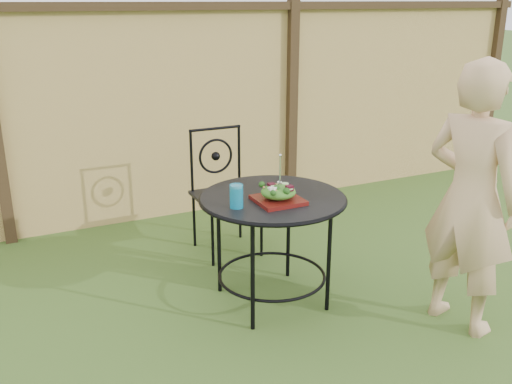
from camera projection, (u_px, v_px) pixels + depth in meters
ground at (272, 335)px, 3.37m from camera, size 60.00×60.00×0.00m
fence at (158, 113)px, 4.94m from camera, size 8.00×0.12×1.90m
patio_table at (272, 217)px, 3.57m from camera, size 0.92×0.92×0.72m
patio_chair at (224, 188)px, 4.39m from camera, size 0.46×0.46×0.95m
diner at (471, 199)px, 3.26m from camera, size 0.51×0.66×1.60m
salad_plate at (278, 200)px, 3.43m from camera, size 0.27×0.27×0.02m
salad at (278, 192)px, 3.41m from camera, size 0.21×0.21×0.08m
fork at (280, 171)px, 3.37m from camera, size 0.01×0.01×0.18m
drinking_glass at (236, 196)px, 3.32m from camera, size 0.08×0.08×0.14m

